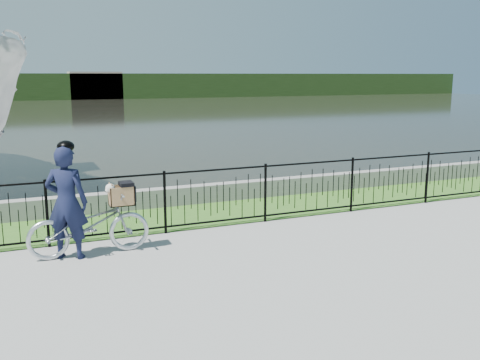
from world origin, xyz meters
name	(u,v)px	position (x,y,z in m)	size (l,w,h in m)	color
ground	(252,253)	(0.00, 0.00, 0.00)	(120.00, 120.00, 0.00)	gray
grass_strip	(200,214)	(0.00, 2.60, 0.00)	(60.00, 2.00, 0.01)	#386720
water	(63,115)	(0.00, 33.00, 0.00)	(120.00, 120.00, 0.00)	black
quay_wall	(185,195)	(0.00, 3.60, 0.20)	(60.00, 0.30, 0.40)	gray
fence	(217,197)	(0.00, 1.60, 0.58)	(14.00, 0.06, 1.15)	black
far_treeline	(41,86)	(0.00, 60.00, 1.50)	(120.00, 6.00, 3.00)	#223A16
far_building_right	(95,85)	(6.00, 58.50, 1.60)	(6.00, 3.00, 3.20)	gray
bicycle_rig	(90,224)	(-2.41, 0.93, 0.51)	(1.89, 0.66, 1.16)	silver
cyclist	(67,201)	(-2.74, 0.91, 0.91)	(0.77, 0.65, 1.85)	black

